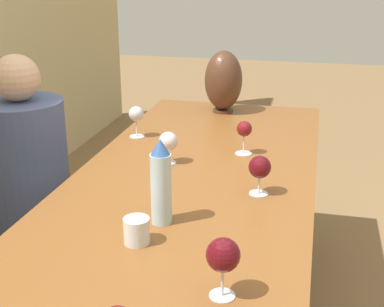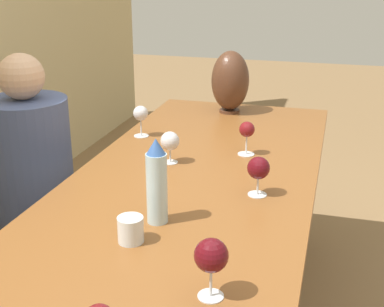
% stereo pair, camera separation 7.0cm
% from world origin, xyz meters
% --- Properties ---
extents(dining_table, '(2.61, 0.90, 0.77)m').
position_xyz_m(dining_table, '(0.00, 0.00, 0.70)').
color(dining_table, brown).
rests_on(dining_table, ground_plane).
extents(water_bottle, '(0.07, 0.07, 0.27)m').
position_xyz_m(water_bottle, '(-0.18, 0.01, 0.90)').
color(water_bottle, '#ADCCD6').
rests_on(water_bottle, dining_table).
extents(water_tumbler, '(0.08, 0.08, 0.08)m').
position_xyz_m(water_tumbler, '(-0.32, 0.04, 0.81)').
color(water_tumbler, silver).
rests_on(water_tumbler, dining_table).
extents(vase, '(0.20, 0.20, 0.33)m').
position_xyz_m(vase, '(1.13, 0.05, 0.94)').
color(vase, '#4C2D1E').
rests_on(vase, dining_table).
extents(wine_glass_0, '(0.08, 0.08, 0.16)m').
position_xyz_m(wine_glass_0, '(-0.52, -0.24, 0.88)').
color(wine_glass_0, silver).
rests_on(wine_glass_0, dining_table).
extents(wine_glass_1, '(0.07, 0.07, 0.14)m').
position_xyz_m(wine_glass_1, '(0.50, -0.15, 0.87)').
color(wine_glass_1, silver).
rests_on(wine_glass_1, dining_table).
extents(wine_glass_2, '(0.07, 0.07, 0.14)m').
position_xyz_m(wine_glass_2, '(0.61, 0.36, 0.87)').
color(wine_glass_2, silver).
rests_on(wine_glass_2, dining_table).
extents(wine_glass_4, '(0.08, 0.08, 0.14)m').
position_xyz_m(wine_glass_4, '(0.11, -0.26, 0.87)').
color(wine_glass_4, silver).
rests_on(wine_glass_4, dining_table).
extents(wine_glass_5, '(0.08, 0.08, 0.13)m').
position_xyz_m(wine_glass_5, '(0.32, 0.13, 0.86)').
color(wine_glass_5, silver).
rests_on(wine_glass_5, dining_table).
extents(chair_far, '(0.44, 0.44, 0.97)m').
position_xyz_m(chair_far, '(0.30, 0.83, 0.50)').
color(chair_far, brown).
rests_on(chair_far, ground_plane).
extents(person_far, '(0.36, 0.36, 1.19)m').
position_xyz_m(person_far, '(0.30, 0.74, 0.63)').
color(person_far, '#2D2D38').
rests_on(person_far, ground_plane).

